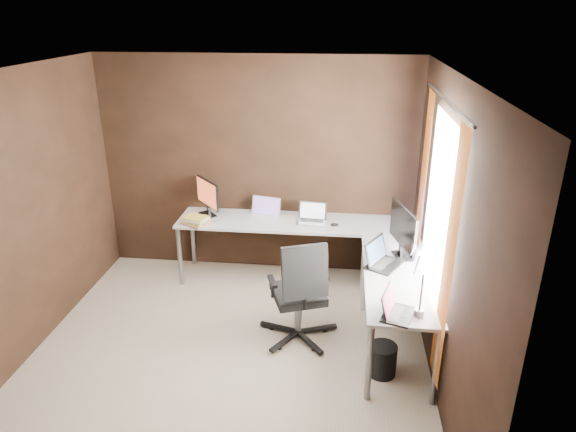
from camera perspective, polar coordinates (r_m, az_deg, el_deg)
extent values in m
cube|color=#BDA793|center=(4.88, -6.67, -15.21)|extent=(3.60, 3.60, 0.00)
cube|color=white|center=(3.91, -8.35, 15.33)|extent=(3.60, 3.60, 0.00)
cube|color=black|center=(5.90, -3.43, 5.40)|extent=(3.60, 0.00, 2.50)
cube|color=black|center=(2.77, -16.27, -16.82)|extent=(3.60, 0.00, 2.50)
cube|color=black|center=(4.97, -28.05, -0.56)|extent=(0.00, 3.60, 2.50)
cube|color=black|center=(4.21, 17.17, -2.69)|extent=(0.00, 3.60, 2.50)
cube|color=white|center=(4.45, 16.55, 1.54)|extent=(0.00, 1.00, 1.30)
cube|color=#D85A19|center=(3.87, 17.37, -5.00)|extent=(0.01, 0.35, 2.00)
cube|color=#D85A19|center=(5.19, 14.64, 2.31)|extent=(0.01, 0.35, 2.00)
cylinder|color=slate|center=(4.24, 17.27, 12.11)|extent=(0.02, 1.90, 0.02)
cube|color=silver|center=(5.74, 0.89, -0.73)|extent=(2.65, 0.60, 0.03)
cube|color=silver|center=(4.73, 12.09, -6.54)|extent=(0.60, 1.65, 0.03)
cylinder|color=slate|center=(5.91, -11.92, -4.42)|extent=(0.05, 0.05, 0.70)
cylinder|color=slate|center=(6.36, -10.52, -2.34)|extent=(0.05, 0.05, 0.70)
cylinder|color=slate|center=(4.25, 9.01, -15.85)|extent=(0.05, 0.05, 0.70)
cylinder|color=slate|center=(4.32, 16.18, -15.90)|extent=(0.05, 0.05, 0.70)
cylinder|color=slate|center=(6.16, 13.11, -3.40)|extent=(0.05, 0.05, 0.70)
cube|color=silver|center=(5.60, 10.35, -6.44)|extent=(0.42, 0.50, 0.60)
cube|color=black|center=(5.97, -8.95, 0.17)|extent=(0.24, 0.25, 0.01)
cube|color=black|center=(5.96, -8.81, 0.71)|extent=(0.05, 0.06, 0.10)
cube|color=black|center=(5.89, -8.92, 2.55)|extent=(0.34, 0.38, 0.31)
cube|color=#D64F28|center=(5.88, -9.05, 2.52)|extent=(0.30, 0.34, 0.28)
cube|color=black|center=(5.05, 12.60, -4.36)|extent=(0.20, 0.26, 0.01)
cube|color=black|center=(5.02, 12.45, -3.76)|extent=(0.04, 0.06, 0.11)
cube|color=black|center=(4.92, 12.68, -1.20)|extent=(0.18, 0.60, 0.38)
cube|color=#0E19AE|center=(4.93, 12.84, -1.19)|extent=(0.16, 0.57, 0.35)
cube|color=silver|center=(5.81, -2.77, -0.22)|extent=(0.38, 0.31, 0.02)
cube|color=silver|center=(5.84, -2.46, 1.11)|extent=(0.34, 0.14, 0.21)
cube|color=#7D5DA3|center=(5.84, -2.48, 1.09)|extent=(0.30, 0.12, 0.18)
cube|color=silver|center=(5.70, 2.61, -0.67)|extent=(0.33, 0.25, 0.02)
cube|color=silver|center=(5.74, 2.76, 0.62)|extent=(0.32, 0.09, 0.20)
cube|color=silver|center=(5.73, 2.75, 0.60)|extent=(0.28, 0.07, 0.17)
cube|color=black|center=(4.86, 10.66, -5.33)|extent=(0.40, 0.44, 0.02)
cube|color=black|center=(4.84, 9.73, -3.79)|extent=(0.23, 0.35, 0.22)
cube|color=#1A2B3D|center=(4.84, 9.80, -3.81)|extent=(0.20, 0.30, 0.19)
cube|color=black|center=(4.15, 12.10, -10.65)|extent=(0.30, 0.36, 0.02)
cube|color=black|center=(4.10, 11.07, -9.22)|extent=(0.15, 0.31, 0.19)
cube|color=#C0497B|center=(4.10, 11.15, -9.23)|extent=(0.12, 0.28, 0.17)
cube|color=#AC785D|center=(5.75, -10.24, -0.76)|extent=(0.34, 0.32, 0.03)
cube|color=gold|center=(5.74, -10.25, -0.53)|extent=(0.31, 0.28, 0.02)
cube|color=beige|center=(5.73, -10.27, -0.33)|extent=(0.31, 0.28, 0.02)
cube|color=gold|center=(5.72, -10.28, -0.16)|extent=(0.28, 0.24, 0.02)
ellipsoid|color=black|center=(5.79, -9.97, -0.50)|extent=(0.10, 0.08, 0.04)
ellipsoid|color=black|center=(5.62, 5.18, -0.98)|extent=(0.10, 0.08, 0.04)
cylinder|color=slate|center=(4.17, 14.36, -10.36)|extent=(0.08, 0.08, 0.06)
cylinder|color=slate|center=(4.07, 14.61, -8.18)|extent=(0.02, 0.02, 0.31)
cylinder|color=slate|center=(3.99, 14.13, -5.32)|extent=(0.02, 0.17, 0.23)
cone|color=slate|center=(4.01, 13.41, -3.86)|extent=(0.10, 0.12, 0.13)
cylinder|color=slate|center=(4.97, 1.12, -10.78)|extent=(0.06, 0.06, 0.37)
cube|color=black|center=(4.86, 1.14, -8.64)|extent=(0.58, 0.58, 0.08)
cube|color=black|center=(4.51, 1.90, -6.26)|extent=(0.43, 0.25, 0.49)
cylinder|color=black|center=(4.65, 10.44, -15.43)|extent=(0.29, 0.29, 0.28)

